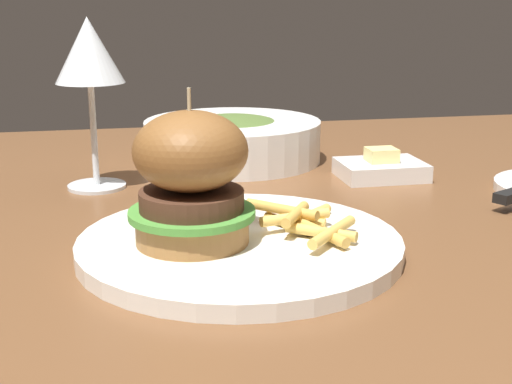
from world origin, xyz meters
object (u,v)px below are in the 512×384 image
at_px(butter_dish, 381,168).
at_px(main_plate, 240,245).
at_px(burger_sandwich, 191,178).
at_px(soup_bowl, 233,139).
at_px(wine_glass, 89,57).

bearing_deg(butter_dish, main_plate, -133.81).
xyz_separation_m(burger_sandwich, soup_bowl, (0.09, 0.35, -0.04)).
xyz_separation_m(main_plate, soup_bowl, (0.05, 0.35, 0.02)).
distance_m(burger_sandwich, butter_dish, 0.34).
xyz_separation_m(burger_sandwich, wine_glass, (-0.08, 0.24, 0.08)).
xyz_separation_m(wine_glass, soup_bowl, (0.17, 0.11, -0.12)).
relative_size(burger_sandwich, butter_dish, 1.29).
distance_m(main_plate, wine_glass, 0.30).
bearing_deg(soup_bowl, main_plate, -98.72).
bearing_deg(soup_bowl, wine_glass, -148.56).
xyz_separation_m(main_plate, burger_sandwich, (-0.04, -0.00, 0.06)).
bearing_deg(butter_dish, soup_bowl, 140.77).
height_order(burger_sandwich, soup_bowl, burger_sandwich).
relative_size(main_plate, burger_sandwich, 2.15).
relative_size(main_plate, butter_dish, 2.77).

